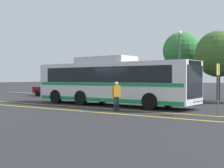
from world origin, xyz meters
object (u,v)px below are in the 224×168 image
Objects in this scene: parked_car_0 at (53,89)px; bus_stop_sign at (218,82)px; parked_car_1 at (94,90)px; pedestrian_0 at (116,94)px; tree_3 at (218,54)px; parked_car_2 at (162,92)px; street_lamp at (179,53)px; transit_bus at (112,81)px; tree_0 at (182,51)px.

bus_stop_sign is (18.84, -7.44, 0.90)m from parked_car_0.
parked_car_1 is 2.58× the size of pedestrian_0.
parked_car_1 is 11.23m from tree_3.
parked_car_0 is 12.29m from parked_car_2.
parked_car_2 is 5.59m from tree_3.
bus_stop_sign is 11.40m from street_lamp.
transit_bus is 2.52× the size of parked_car_2.
parked_car_2 is 10.03m from bus_stop_sign.
street_lamp is at bearing -21.71° from parked_car_2.
street_lamp is at bearing 112.26° from parked_car_1.
parked_car_2 is (1.06, 5.70, -0.96)m from transit_bus.
transit_bus reaches higher than parked_car_2.
street_lamp is 0.93× the size of tree_0.
parked_car_0 is 13.53m from street_lamp.
street_lamp is (1.75, 7.66, 2.33)m from transit_bus.
tree_3 is (3.04, 0.79, -0.16)m from street_lamp.
parked_car_2 is at bearing -109.40° from street_lamp.
tree_3 is (10.29, 3.28, 3.10)m from parked_car_1.
parked_car_2 is 2.92× the size of pedestrian_0.
bus_stop_sign is at bearing -58.30° from street_lamp.
tree_0 reaches higher than bus_stop_sign.
tree_3 is at bearing -80.96° from parked_car_0.
parked_car_2 is at bearing -143.63° from tree_3.
parked_car_0 is 0.68× the size of street_lamp.
parked_car_0 is 16.56m from tree_3.
parked_car_2 is 8.73m from pedestrian_0.
parked_car_0 is 0.82× the size of parked_car_2.
parked_car_2 is 1.85× the size of bus_stop_sign.
parked_car_1 is 6.57m from parked_car_2.
bus_stop_sign is at bearing -112.57° from parked_car_0.
pedestrian_0 is 0.63× the size of bus_stop_sign.
pedestrian_0 is at bearing -75.76° from bus_stop_sign.
bus_stop_sign is 0.41× the size of tree_0.
tree_0 is (-1.16, 3.44, 0.48)m from street_lamp.
bus_stop_sign reaches higher than parked_car_1.
tree_3 is (4.79, 8.45, 2.16)m from transit_bus.
pedestrian_0 is (7.81, -8.10, 0.21)m from parked_car_1.
parked_car_0 is at bearing -155.08° from tree_0.
parked_car_1 is 11.25m from pedestrian_0.
bus_stop_sign is (5.30, 1.10, 0.70)m from pedestrian_0.
street_lamp is 1.03× the size of tree_3.
parked_car_1 is 14.88m from bus_stop_sign.
tree_0 is 5.01m from tree_3.
transit_bus reaches higher than pedestrian_0.
tree_3 is at bearing 110.98° from parked_car_1.
transit_bus is 3.06× the size of parked_car_0.
bus_stop_sign is at bearing -61.50° from tree_0.
tree_0 is at bearing 2.67° from parked_car_2.
tree_3 is at bearing -32.21° from tree_0.
parked_car_0 is 2.41× the size of pedestrian_0.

